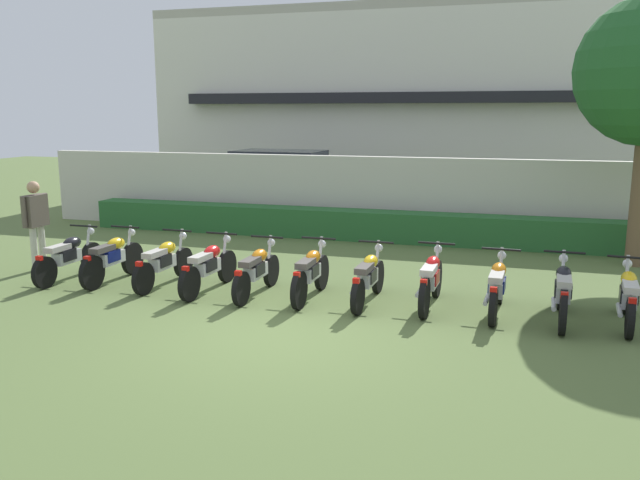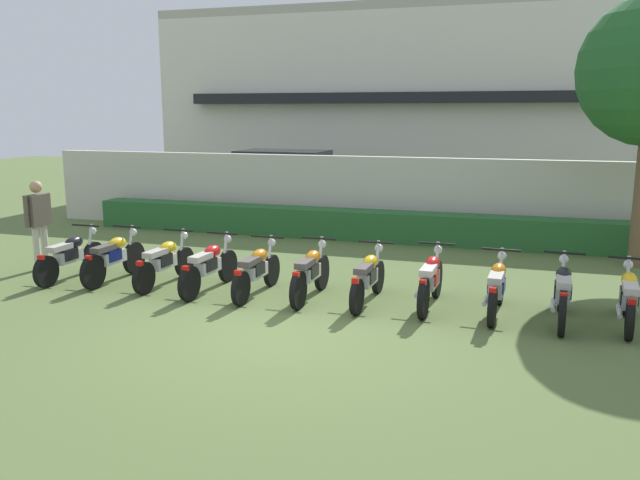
{
  "view_description": "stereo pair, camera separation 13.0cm",
  "coord_description": "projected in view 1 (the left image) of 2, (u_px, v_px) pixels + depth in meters",
  "views": [
    {
      "loc": [
        3.06,
        -8.15,
        3.06
      ],
      "look_at": [
        0.0,
        2.11,
        0.94
      ],
      "focal_mm": 36.38,
      "sensor_mm": 36.0,
      "label": 1
    },
    {
      "loc": [
        3.18,
        -8.11,
        3.06
      ],
      "look_at": [
        0.0,
        2.11,
        0.94
      ],
      "focal_mm": 36.38,
      "sensor_mm": 36.0,
      "label": 2
    }
  ],
  "objects": [
    {
      "name": "building",
      "position": [
        432.0,
        104.0,
        24.42
      ],
      "size": [
        19.93,
        6.5,
        6.72
      ],
      "color": "silver",
      "rests_on": "ground"
    },
    {
      "name": "motorcycle_in_row_3",
      "position": [
        209.0,
        266.0,
        11.17
      ],
      "size": [
        0.6,
        1.92,
        0.95
      ],
      "rotation": [
        0.0,
        0.0,
        1.52
      ],
      "color": "black",
      "rests_on": "ground"
    },
    {
      "name": "motorcycle_in_row_4",
      "position": [
        257.0,
        270.0,
        10.92
      ],
      "size": [
        0.6,
        1.85,
        0.94
      ],
      "rotation": [
        0.0,
        0.0,
        1.55
      ],
      "color": "black",
      "rests_on": "ground"
    },
    {
      "name": "compound_wall",
      "position": [
        384.0,
        196.0,
        16.18
      ],
      "size": [
        18.93,
        0.3,
        1.98
      ],
      "primitive_type": "cube",
      "color": "beige",
      "rests_on": "ground"
    },
    {
      "name": "motorcycle_in_row_2",
      "position": [
        164.0,
        262.0,
        11.55
      ],
      "size": [
        0.6,
        1.87,
        0.94
      ],
      "rotation": [
        0.0,
        0.0,
        1.53
      ],
      "color": "black",
      "rests_on": "ground"
    },
    {
      "name": "motorcycle_in_row_9",
      "position": [
        563.0,
        292.0,
        9.54
      ],
      "size": [
        0.6,
        1.89,
        0.98
      ],
      "rotation": [
        0.0,
        0.0,
        1.53
      ],
      "color": "black",
      "rests_on": "ground"
    },
    {
      "name": "motorcycle_in_row_10",
      "position": [
        628.0,
        296.0,
        9.36
      ],
      "size": [
        0.6,
        1.78,
        0.94
      ],
      "rotation": [
        0.0,
        0.0,
        1.48
      ],
      "color": "black",
      "rests_on": "ground"
    },
    {
      "name": "motorcycle_in_row_1",
      "position": [
        112.0,
        258.0,
        11.8
      ],
      "size": [
        0.6,
        1.83,
        0.96
      ],
      "rotation": [
        0.0,
        0.0,
        1.54
      ],
      "color": "black",
      "rests_on": "ground"
    },
    {
      "name": "motorcycle_in_row_8",
      "position": [
        497.0,
        286.0,
        9.89
      ],
      "size": [
        0.6,
        1.81,
        0.95
      ],
      "rotation": [
        0.0,
        0.0,
        1.52
      ],
      "color": "black",
      "rests_on": "ground"
    },
    {
      "name": "motorcycle_in_row_0",
      "position": [
        68.0,
        256.0,
        11.96
      ],
      "size": [
        0.6,
        1.9,
        0.94
      ],
      "rotation": [
        0.0,
        0.0,
        1.56
      ],
      "color": "black",
      "rests_on": "ground"
    },
    {
      "name": "motorcycle_in_row_7",
      "position": [
        431.0,
        279.0,
        10.26
      ],
      "size": [
        0.6,
        1.87,
        0.97
      ],
      "rotation": [
        0.0,
        0.0,
        1.54
      ],
      "color": "black",
      "rests_on": "ground"
    },
    {
      "name": "ground",
      "position": [
        277.0,
        333.0,
        9.11
      ],
      "size": [
        60.0,
        60.0,
        0.0
      ],
      "primitive_type": "plane",
      "color": "#566B38"
    },
    {
      "name": "hedge_row",
      "position": [
        378.0,
        226.0,
        15.64
      ],
      "size": [
        15.15,
        0.7,
        0.71
      ],
      "primitive_type": "cube",
      "color": "#28602D",
      "rests_on": "ground"
    },
    {
      "name": "parked_car",
      "position": [
        284.0,
        181.0,
        20.2
      ],
      "size": [
        4.56,
        2.2,
        1.89
      ],
      "rotation": [
        0.0,
        0.0,
        -0.04
      ],
      "color": "silver",
      "rests_on": "ground"
    },
    {
      "name": "motorcycle_in_row_5",
      "position": [
        311.0,
        273.0,
        10.7
      ],
      "size": [
        0.6,
        1.84,
        0.96
      ],
      "rotation": [
        0.0,
        0.0,
        1.56
      ],
      "color": "black",
      "rests_on": "ground"
    },
    {
      "name": "inspector_person",
      "position": [
        36.0,
        217.0,
        12.59
      ],
      "size": [
        0.24,
        0.7,
        1.75
      ],
      "color": "beige",
      "rests_on": "ground"
    },
    {
      "name": "motorcycle_in_row_6",
      "position": [
        368.0,
        277.0,
        10.48
      ],
      "size": [
        0.6,
        1.87,
        0.94
      ],
      "rotation": [
        0.0,
        0.0,
        1.53
      ],
      "color": "black",
      "rests_on": "ground"
    }
  ]
}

